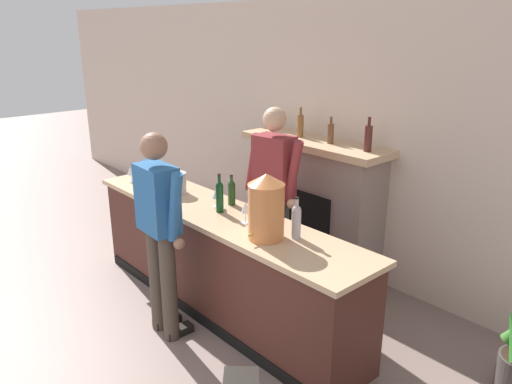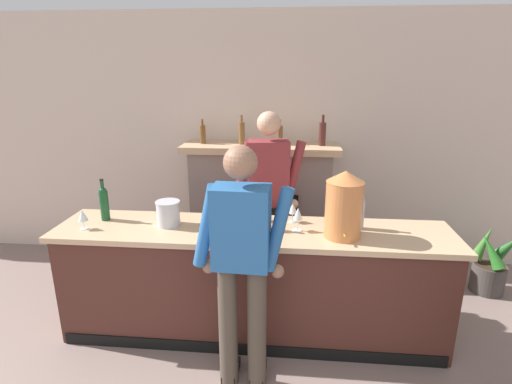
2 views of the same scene
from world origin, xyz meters
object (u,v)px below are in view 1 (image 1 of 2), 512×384
at_px(wine_bottle_cabernet_heavy, 152,165).
at_px(wine_glass_back_row, 216,194).
at_px(wine_glass_by_dispenser, 245,208).
at_px(person_customer, 160,228).
at_px(wine_bottle_burgundy_dark, 220,195).
at_px(wine_glass_mid_counter, 131,171).
at_px(fireplace_stone, 313,204).
at_px(copper_dispenser, 266,206).
at_px(person_bartender, 274,194).
at_px(wine_glass_near_bucket, 259,204).
at_px(ice_bucket_steel, 177,183).
at_px(wine_bottle_chardonnay_pale, 232,191).
at_px(wine_bottle_rose_blush, 296,220).

xyz_separation_m(wine_bottle_cabernet_heavy, wine_glass_back_row, (1.13, -0.03, -0.04)).
xyz_separation_m(wine_glass_by_dispenser, wine_glass_back_row, (-0.47, 0.06, -0.02)).
height_order(person_customer, wine_bottle_burgundy_dark, person_customer).
distance_m(wine_glass_mid_counter, wine_glass_back_row, 1.22).
bearing_deg(fireplace_stone, copper_dispenser, -61.89).
bearing_deg(person_bartender, wine_glass_mid_counter, -153.82).
distance_m(person_customer, wine_bottle_burgundy_dark, 0.61).
height_order(copper_dispenser, wine_glass_near_bucket, copper_dispenser).
bearing_deg(wine_glass_mid_counter, copper_dispenser, 1.13).
bearing_deg(wine_bottle_cabernet_heavy, copper_dispenser, -5.06).
bearing_deg(ice_bucket_steel, wine_bottle_cabernet_heavy, 172.76).
xyz_separation_m(person_bartender, wine_glass_mid_counter, (-1.41, -0.69, 0.05)).
height_order(wine_bottle_chardonnay_pale, wine_glass_mid_counter, wine_bottle_chardonnay_pale).
height_order(wine_glass_near_bucket, wine_glass_back_row, same).
bearing_deg(wine_glass_near_bucket, copper_dispenser, -35.10).
bearing_deg(person_bartender, wine_bottle_burgundy_dark, -98.41).
distance_m(copper_dispenser, wine_bottle_cabernet_heavy, 1.94).
relative_size(wine_glass_by_dispenser, wine_glass_mid_counter, 1.19).
relative_size(wine_bottle_burgundy_dark, wine_bottle_chardonnay_pale, 1.23).
relative_size(person_customer, wine_glass_near_bucket, 10.84).
distance_m(copper_dispenser, wine_glass_mid_counter, 2.01).
xyz_separation_m(wine_glass_near_bucket, wine_glass_back_row, (-0.43, -0.12, 0.00)).
bearing_deg(fireplace_stone, wine_glass_near_bucket, -72.19).
distance_m(ice_bucket_steel, wine_bottle_chardonnay_pale, 0.63).
bearing_deg(person_customer, fireplace_stone, 90.92).
relative_size(wine_bottle_chardonnay_pale, wine_glass_by_dispenser, 1.46).
height_order(ice_bucket_steel, wine_glass_near_bucket, ice_bucket_steel).
relative_size(person_bartender, ice_bucket_steel, 8.92).
height_order(wine_bottle_cabernet_heavy, wine_bottle_chardonnay_pale, wine_bottle_cabernet_heavy).
bearing_deg(wine_bottle_burgundy_dark, wine_bottle_chardonnay_pale, 111.36).
relative_size(person_customer, wine_bottle_chardonnay_pale, 6.21).
xyz_separation_m(wine_bottle_cabernet_heavy, wine_glass_mid_counter, (-0.08, -0.21, -0.04)).
relative_size(person_bartender, wine_glass_by_dispenser, 9.48).
distance_m(wine_glass_near_bucket, wine_glass_mid_counter, 1.66).
bearing_deg(wine_glass_mid_counter, wine_glass_by_dispenser, 4.15).
bearing_deg(wine_glass_near_bucket, wine_glass_mid_counter, -169.52).
distance_m(fireplace_stone, wine_glass_by_dispenser, 1.39).
distance_m(fireplace_stone, copper_dispenser, 1.62).
bearing_deg(person_bartender, wine_bottle_chardonnay_pale, -113.38).
distance_m(ice_bucket_steel, wine_glass_mid_counter, 0.66).
height_order(person_bartender, ice_bucket_steel, person_bartender).
bearing_deg(fireplace_stone, wine_bottle_rose_blush, -53.61).
bearing_deg(wine_glass_back_row, person_customer, -80.88).
relative_size(copper_dispenser, wine_bottle_chardonnay_pale, 1.83).
bearing_deg(ice_bucket_steel, copper_dispenser, -4.16).
bearing_deg(person_bartender, wine_bottle_rose_blush, -32.80).
distance_m(person_bartender, wine_bottle_rose_blush, 0.89).
xyz_separation_m(copper_dispenser, wine_bottle_cabernet_heavy, (-1.93, 0.17, -0.10)).
bearing_deg(ice_bucket_steel, wine_glass_mid_counter, -167.79).
relative_size(fireplace_stone, ice_bucket_steel, 8.42).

